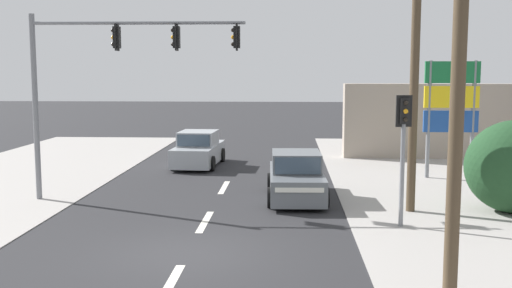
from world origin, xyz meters
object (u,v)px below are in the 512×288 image
(sedan_kerbside_parked, at_px, (296,178))
(sedan_receding_far, at_px, (198,150))
(traffic_signal_mast, at_px, (107,66))
(shopping_plaza_sign, at_px, (451,103))
(pedestal_signal_right_kerb, at_px, (403,138))
(utility_pole_foreground_right, at_px, (451,36))
(utility_pole_midground_right, at_px, (416,29))

(sedan_kerbside_parked, relative_size, sedan_receding_far, 0.99)
(traffic_signal_mast, relative_size, shopping_plaza_sign, 1.50)
(shopping_plaza_sign, bearing_deg, pedestal_signal_right_kerb, -113.17)
(utility_pole_foreground_right, height_order, sedan_kerbside_parked, utility_pole_foreground_right)
(utility_pole_foreground_right, height_order, traffic_signal_mast, utility_pole_foreground_right)
(utility_pole_midground_right, xyz_separation_m, pedestal_signal_right_kerb, (-0.62, -1.82, -2.99))
(utility_pole_foreground_right, xyz_separation_m, sedan_kerbside_parked, (-2.56, 8.69, -4.09))
(shopping_plaza_sign, bearing_deg, utility_pole_foreground_right, -105.18)
(pedestal_signal_right_kerb, distance_m, sedan_kerbside_parked, 4.76)
(pedestal_signal_right_kerb, xyz_separation_m, sedan_receding_far, (-7.04, 10.19, -1.71))
(sedan_kerbside_parked, bearing_deg, traffic_signal_mast, -175.20)
(traffic_signal_mast, bearing_deg, shopping_plaza_sign, 21.15)
(shopping_plaza_sign, relative_size, sedan_kerbside_parked, 1.07)
(pedestal_signal_right_kerb, bearing_deg, traffic_signal_mast, 161.56)
(sedan_receding_far, bearing_deg, utility_pole_midground_right, -47.58)
(shopping_plaza_sign, bearing_deg, sedan_receding_far, 166.02)
(traffic_signal_mast, height_order, pedestal_signal_right_kerb, traffic_signal_mast)
(utility_pole_midground_right, bearing_deg, shopping_plaza_sign, 65.50)
(utility_pole_midground_right, bearing_deg, sedan_receding_far, 132.42)
(utility_pole_foreground_right, bearing_deg, pedestal_signal_right_kerb, 87.53)
(utility_pole_midground_right, height_order, sedan_receding_far, utility_pole_midground_right)
(traffic_signal_mast, distance_m, pedestal_signal_right_kerb, 9.51)
(pedestal_signal_right_kerb, xyz_separation_m, sedan_kerbside_parked, (-2.79, 3.45, -1.71))
(sedan_kerbside_parked, bearing_deg, utility_pole_midground_right, -25.70)
(traffic_signal_mast, xyz_separation_m, shopping_plaza_sign, (12.10, 4.68, -1.37))
(utility_pole_midground_right, xyz_separation_m, shopping_plaza_sign, (2.65, 5.81, -2.43))
(traffic_signal_mast, bearing_deg, pedestal_signal_right_kerb, -18.44)
(utility_pole_foreground_right, height_order, utility_pole_midground_right, utility_pole_midground_right)
(sedan_kerbside_parked, distance_m, sedan_receding_far, 7.97)
(utility_pole_foreground_right, xyz_separation_m, sedan_receding_far, (-6.81, 15.43, -4.09))
(utility_pole_foreground_right, height_order, sedan_receding_far, utility_pole_foreground_right)
(sedan_receding_far, bearing_deg, utility_pole_foreground_right, -66.19)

